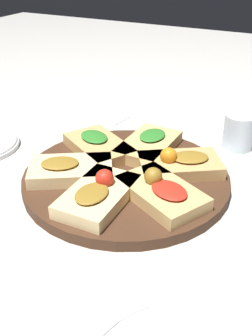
% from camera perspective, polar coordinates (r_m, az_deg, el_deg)
% --- Properties ---
extents(ground_plane, '(3.00, 3.00, 0.00)m').
position_cam_1_polar(ground_plane, '(0.76, -0.00, -2.13)').
color(ground_plane, beige).
extents(serving_board, '(0.39, 0.39, 0.02)m').
position_cam_1_polar(serving_board, '(0.75, -0.00, -1.47)').
color(serving_board, '#422819').
rests_on(serving_board, ground_plane).
extents(focaccia_slice_0, '(0.18, 0.16, 0.03)m').
position_cam_1_polar(focaccia_slice_0, '(0.82, -4.01, 3.19)').
color(focaccia_slice_0, tan).
rests_on(focaccia_slice_0, serving_board).
extents(focaccia_slice_1, '(0.18, 0.16, 0.03)m').
position_cam_1_polar(focaccia_slice_1, '(0.74, -8.13, -0.23)').
color(focaccia_slice_1, '#E5C689').
rests_on(focaccia_slice_1, serving_board).
extents(focaccia_slice_2, '(0.09, 0.15, 0.05)m').
position_cam_1_polar(focaccia_slice_2, '(0.66, -3.94, -3.82)').
color(focaccia_slice_2, '#E5C689').
rests_on(focaccia_slice_2, serving_board).
extents(focaccia_slice_3, '(0.18, 0.15, 0.05)m').
position_cam_1_polar(focaccia_slice_3, '(0.67, 5.13, -3.40)').
color(focaccia_slice_3, tan).
rests_on(focaccia_slice_3, serving_board).
extents(focaccia_slice_4, '(0.18, 0.16, 0.05)m').
position_cam_1_polar(focaccia_slice_4, '(0.75, 7.79, 0.62)').
color(focaccia_slice_4, tan).
rests_on(focaccia_slice_4, serving_board).
extents(focaccia_slice_5, '(0.09, 0.16, 0.03)m').
position_cam_1_polar(focaccia_slice_5, '(0.82, 3.46, 3.34)').
color(focaccia_slice_5, tan).
rests_on(focaccia_slice_5, serving_board).
extents(water_glass, '(0.07, 0.07, 0.08)m').
position_cam_1_polar(water_glass, '(0.90, 16.02, 5.06)').
color(water_glass, silver).
rests_on(water_glass, ground_plane).
extents(napkin_stack, '(0.12, 0.11, 0.00)m').
position_cam_1_polar(napkin_stack, '(1.05, -2.79, 7.67)').
color(napkin_stack, white).
rests_on(napkin_stack, ground_plane).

